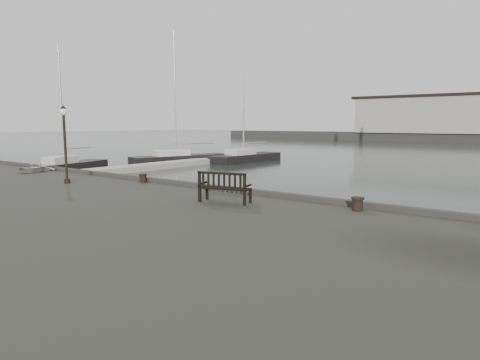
# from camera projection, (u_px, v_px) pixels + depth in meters

# --- Properties ---
(ground) EXTENTS (400.00, 400.00, 0.00)m
(ground) POSITION_uv_depth(u_px,v_px,m) (233.00, 230.00, 16.82)
(ground) COLOR black
(ground) RESTS_ON ground
(pontoon) EXTENTS (2.00, 24.00, 0.50)m
(pontoon) POSITION_uv_depth(u_px,v_px,m) (122.00, 169.00, 36.68)
(pontoon) COLOR #A7A29A
(pontoon) RESTS_ON ground
(bench) EXTENTS (1.83, 0.99, 1.00)m
(bench) POSITION_uv_depth(u_px,v_px,m) (225.00, 193.00, 14.15)
(bench) COLOR black
(bench) RESTS_ON quay
(bollard_left) EXTENTS (0.45, 0.45, 0.38)m
(bollard_left) POSITION_uv_depth(u_px,v_px,m) (143.00, 178.00, 19.02)
(bollard_left) COLOR black
(bollard_left) RESTS_ON quay
(bollard_right) EXTENTS (0.49, 0.49, 0.41)m
(bollard_right) POSITION_uv_depth(u_px,v_px,m) (357.00, 204.00, 12.82)
(bollard_right) COLOR black
(bollard_right) RESTS_ON quay
(lamp_post) EXTENTS (0.34, 0.34, 3.39)m
(lamp_post) POSITION_uv_depth(u_px,v_px,m) (65.00, 133.00, 18.49)
(lamp_post) COLOR black
(lamp_post) RESTS_ON quay
(dinghy) EXTENTS (2.00, 2.42, 0.44)m
(dinghy) POSITION_uv_depth(u_px,v_px,m) (35.00, 168.00, 23.12)
(dinghy) COLOR beige
(dinghy) RESTS_ON quay
(yacht_a) EXTENTS (4.36, 8.33, 11.25)m
(yacht_a) POSITION_uv_depth(u_px,v_px,m) (68.00, 169.00, 37.10)
(yacht_a) COLOR black
(yacht_a) RESTS_ON ground
(yacht_b) EXTENTS (5.58, 11.01, 14.18)m
(yacht_b) POSITION_uv_depth(u_px,v_px,m) (181.00, 160.00, 45.60)
(yacht_b) COLOR black
(yacht_b) RESTS_ON ground
(yacht_d) EXTENTS (2.92, 9.82, 12.23)m
(yacht_d) POSITION_uv_depth(u_px,v_px,m) (246.00, 159.00, 47.34)
(yacht_d) COLOR black
(yacht_d) RESTS_ON ground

